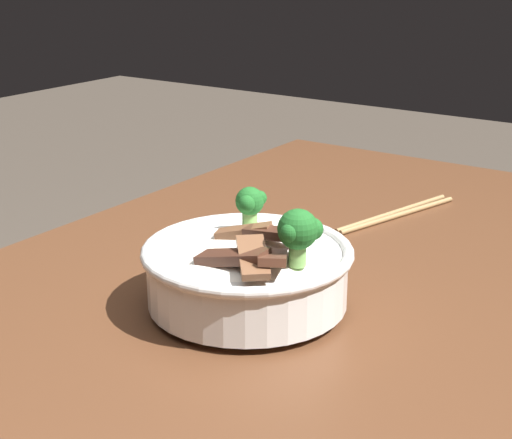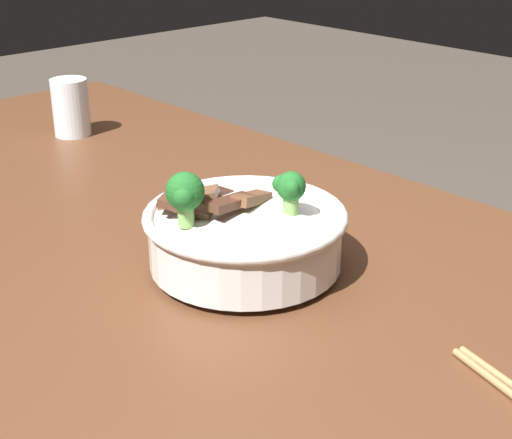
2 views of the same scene
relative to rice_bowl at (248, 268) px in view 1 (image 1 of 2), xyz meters
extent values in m
cube|color=#56331E|center=(0.09, 0.07, -0.07)|extent=(1.55, 0.85, 0.05)
cube|color=#56331E|center=(-0.60, -0.28, -0.49)|extent=(0.08, 0.08, 0.77)
cylinder|color=white|center=(0.00, 0.00, -0.04)|extent=(0.10, 0.10, 0.01)
cylinder|color=white|center=(0.00, 0.00, -0.01)|extent=(0.21, 0.21, 0.06)
torus|color=white|center=(0.00, 0.00, 0.02)|extent=(0.22, 0.22, 0.01)
ellipsoid|color=white|center=(0.00, 0.00, 0.00)|extent=(0.19, 0.19, 0.05)
cube|color=brown|center=(0.00, -0.01, 0.04)|extent=(0.04, 0.06, 0.02)
cube|color=brown|center=(0.05, 0.04, 0.04)|extent=(0.07, 0.06, 0.02)
cube|color=#563323|center=(0.03, 0.05, 0.03)|extent=(0.06, 0.05, 0.02)
cube|color=#4C2B1E|center=(0.05, 0.02, 0.03)|extent=(0.03, 0.08, 0.03)
cube|color=#4C2B1E|center=(-0.01, 0.02, 0.04)|extent=(0.03, 0.06, 0.01)
cylinder|color=#7AB256|center=(0.01, 0.06, 0.04)|extent=(0.02, 0.02, 0.02)
sphere|color=#1E6023|center=(0.01, 0.06, 0.06)|extent=(0.04, 0.04, 0.04)
sphere|color=#1E6023|center=(0.03, 0.07, 0.06)|extent=(0.02, 0.02, 0.02)
sphere|color=#1E6023|center=(0.00, 0.08, 0.06)|extent=(0.02, 0.02, 0.02)
cylinder|color=#7AB256|center=(-0.04, -0.03, 0.03)|extent=(0.02, 0.02, 0.02)
sphere|color=#1E6023|center=(-0.04, -0.03, 0.06)|extent=(0.03, 0.03, 0.03)
sphere|color=#1E6023|center=(-0.03, -0.02, 0.06)|extent=(0.02, 0.02, 0.02)
sphere|color=#1E6023|center=(-0.05, -0.02, 0.06)|extent=(0.02, 0.02, 0.02)
cylinder|color=#9E7A4C|center=(-0.36, 0.01, -0.04)|extent=(0.22, 0.07, 0.01)
cylinder|color=#9E7A4C|center=(-0.36, 0.00, -0.04)|extent=(0.23, 0.07, 0.01)
camera|label=1|loc=(0.62, 0.43, 0.32)|focal=55.41mm
camera|label=2|loc=(-0.54, 0.49, 0.34)|focal=52.74mm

